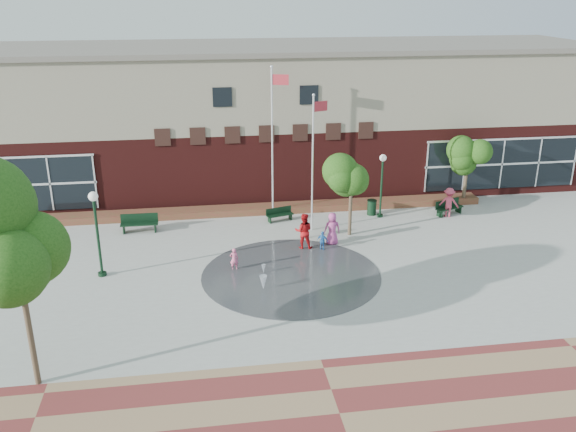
{
  "coord_description": "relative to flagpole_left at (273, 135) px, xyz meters",
  "views": [
    {
      "loc": [
        -3.97,
        -22.41,
        12.72
      ],
      "look_at": [
        0.0,
        4.0,
        2.6
      ],
      "focal_mm": 38.0,
      "sensor_mm": 36.0,
      "label": 1
    }
  ],
  "objects": [
    {
      "name": "lamp_right",
      "position": [
        6.13,
        -1.15,
        -2.49
      ],
      "size": [
        0.4,
        0.4,
        3.78
      ],
      "color": "black",
      "rests_on": "ground"
    },
    {
      "name": "adult_pink",
      "position": [
        2.47,
        -4.67,
        -3.97
      ],
      "size": [
        0.86,
        0.57,
        1.74
      ],
      "primitive_type": "imported",
      "rotation": [
        0.0,
        0.0,
        3.13
      ],
      "color": "#C24690",
      "rests_on": "ground"
    },
    {
      "name": "tree_mid",
      "position": [
        3.7,
        -3.56,
        -1.55
      ],
      "size": [
        2.68,
        2.68,
        4.52
      ],
      "color": "#463728",
      "rests_on": "ground"
    },
    {
      "name": "person_bench",
      "position": [
        10.08,
        -1.7,
        -3.95
      ],
      "size": [
        1.31,
        1.06,
        1.77
      ],
      "primitive_type": "imported",
      "rotation": [
        0.0,
        0.0,
        2.73
      ],
      "color": "#C9405A",
      "rests_on": "ground"
    },
    {
      "name": "bench_mid",
      "position": [
        0.23,
        -0.96,
        -4.58
      ],
      "size": [
        1.63,
        0.86,
        0.79
      ],
      "rotation": [
        0.0,
        0.0,
        0.28
      ],
      "color": "black",
      "rests_on": "ground"
    },
    {
      "name": "ground",
      "position": [
        -0.2,
        -10.99,
        -4.84
      ],
      "size": [
        120.0,
        120.0,
        0.0
      ],
      "primitive_type": "plane",
      "color": "#666056",
      "rests_on": "ground"
    },
    {
      "name": "flagpole_left",
      "position": [
        0.0,
        0.0,
        0.0
      ],
      "size": [
        0.99,
        0.36,
        8.69
      ],
      "rotation": [
        0.0,
        0.0,
        -0.29
      ],
      "color": "white",
      "rests_on": "ground"
    },
    {
      "name": "bench_left",
      "position": [
        -7.62,
        -1.48,
        -4.51
      ],
      "size": [
        2.03,
        0.59,
        1.02
      ],
      "rotation": [
        0.0,
        0.0,
        -0.02
      ],
      "color": "black",
      "rests_on": "ground"
    },
    {
      "name": "water_jet_a",
      "position": [
        -1.65,
        -9.28,
        -4.84
      ],
      "size": [
        0.35,
        0.35,
        0.67
      ],
      "primitive_type": "cone",
      "rotation": [
        3.14,
        0.0,
        0.0
      ],
      "color": "white",
      "rests_on": "ground"
    },
    {
      "name": "splash_pad",
      "position": [
        -0.2,
        -7.99,
        -4.83
      ],
      "size": [
        8.4,
        8.4,
        0.01
      ],
      "primitive_type": "cylinder",
      "color": "#383A3D",
      "rests_on": "ground"
    },
    {
      "name": "tree_small_right",
      "position": [
        11.93,
        0.33,
        -1.8
      ],
      "size": [
        2.43,
        2.43,
        4.16
      ],
      "color": "#463728",
      "rests_on": "ground"
    },
    {
      "name": "child_splash",
      "position": [
        -2.79,
        -6.99,
        -4.28
      ],
      "size": [
        0.41,
        0.27,
        1.11
      ],
      "primitive_type": "imported",
      "rotation": [
        0.0,
        0.0,
        3.13
      ],
      "color": "pink",
      "rests_on": "ground"
    },
    {
      "name": "paver_band",
      "position": [
        -0.2,
        -17.99,
        -4.83
      ],
      "size": [
        46.0,
        6.0,
        0.01
      ],
      "primitive_type": "cube",
      "color": "maroon",
      "rests_on": "ground"
    },
    {
      "name": "lamp_left",
      "position": [
        -8.95,
        -6.73,
        -2.26
      ],
      "size": [
        0.44,
        0.44,
        4.15
      ],
      "color": "black",
      "rests_on": "ground"
    },
    {
      "name": "trash_can",
      "position": [
        5.74,
        -0.74,
        -4.37
      ],
      "size": [
        0.56,
        0.56,
        0.93
      ],
      "color": "black",
      "rests_on": "ground"
    },
    {
      "name": "water_jet_b",
      "position": [
        -1.46,
        -7.61,
        -4.84
      ],
      "size": [
        0.19,
        0.19,
        0.43
      ],
      "primitive_type": "cone",
      "rotation": [
        3.14,
        0.0,
        0.0
      ],
      "color": "white",
      "rests_on": "ground"
    },
    {
      "name": "tree_big_left",
      "position": [
        -10.01,
        -14.9,
        0.44
      ],
      "size": [
        4.62,
        4.62,
        7.38
      ],
      "color": "#463728",
      "rests_on": "ground"
    },
    {
      "name": "flower_bed",
      "position": [
        -0.2,
        0.61,
        -4.84
      ],
      "size": [
        26.0,
        1.2,
        0.4
      ],
      "primitive_type": "cube",
      "color": "maroon",
      "rests_on": "ground"
    },
    {
      "name": "adult_red",
      "position": [
        0.92,
        -4.96,
        -3.89
      ],
      "size": [
        1.05,
        0.89,
        1.9
      ],
      "primitive_type": "imported",
      "rotation": [
        0.0,
        0.0,
        2.95
      ],
      "color": "#B31115",
      "rests_on": "ground"
    },
    {
      "name": "bench_right",
      "position": [
        10.27,
        -1.42,
        -4.55
      ],
      "size": [
        1.85,
        1.11,
        0.9
      ],
      "rotation": [
        0.0,
        0.0,
        0.37
      ],
      "color": "black",
      "rests_on": "ground"
    },
    {
      "name": "library_building",
      "position": [
        -0.2,
        6.49,
        -0.19
      ],
      "size": [
        44.4,
        10.4,
        9.2
      ],
      "color": "#4A1514",
      "rests_on": "ground"
    },
    {
      "name": "plaza_concrete",
      "position": [
        -0.2,
        -6.99,
        -4.83
      ],
      "size": [
        46.0,
        18.0,
        0.01
      ],
      "primitive_type": "cube",
      "color": "#A8A8A0",
      "rests_on": "ground"
    },
    {
      "name": "child_blue",
      "position": [
        1.83,
        -5.35,
        -4.32
      ],
      "size": [
        0.64,
        0.53,
        1.03
      ],
      "primitive_type": "imported",
      "rotation": [
        0.0,
        0.0,
        2.58
      ],
      "color": "#2E77C5",
      "rests_on": "ground"
    },
    {
      "name": "flagpole_right",
      "position": [
        1.83,
        -2.56,
        -0.62
      ],
      "size": [
        0.88,
        0.39,
        7.55
      ],
      "rotation": [
        0.0,
        0.0,
        0.37
      ],
      "color": "white",
      "rests_on": "ground"
    }
  ]
}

